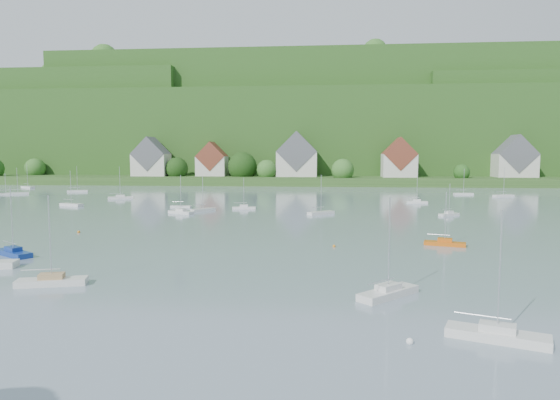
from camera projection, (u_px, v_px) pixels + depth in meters
name	position (u px, v px, depth m)	size (l,w,h in m)	color
far_shore_strip	(287.00, 178.00, 214.10)	(600.00, 60.00, 3.00)	#2A4D1C
forested_ridge	(297.00, 134.00, 280.05)	(620.00, 181.22, 69.89)	#214516
village_building_0	(151.00, 160.00, 205.46)	(14.00, 10.40, 16.00)	beige
village_building_1	(212.00, 162.00, 205.25)	(12.00, 9.36, 14.00)	beige
village_building_2	(297.00, 158.00, 200.93)	(16.00, 11.44, 18.00)	beige
village_building_3	(399.00, 161.00, 195.40)	(13.00, 10.40, 15.50)	beige
village_building_4	(515.00, 160.00, 195.26)	(15.00, 10.40, 16.50)	beige
near_sailboat_1	(13.00, 252.00, 60.26)	(6.17, 4.80, 8.38)	navy
near_sailboat_2	(52.00, 280.00, 46.84)	(6.50, 3.31, 8.45)	silver
near_sailboat_3	(388.00, 292.00, 43.04)	(5.75, 5.79, 8.61)	silver
near_sailboat_4	(497.00, 334.00, 32.99)	(6.67, 4.02, 8.71)	silver
near_sailboat_5	(445.00, 243.00, 66.87)	(5.52, 2.90, 7.18)	#C45910
mooring_buoy_1	(410.00, 344.00, 32.51)	(0.48, 0.48, 0.48)	white
mooring_buoy_2	(334.00, 247.00, 65.85)	(0.42, 0.42, 0.42)	orange
mooring_buoy_3	(79.00, 233.00, 77.67)	(0.46, 0.46, 0.46)	orange
far_sailboat_cluster	(258.00, 198.00, 132.26)	(190.33, 73.22, 8.71)	silver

